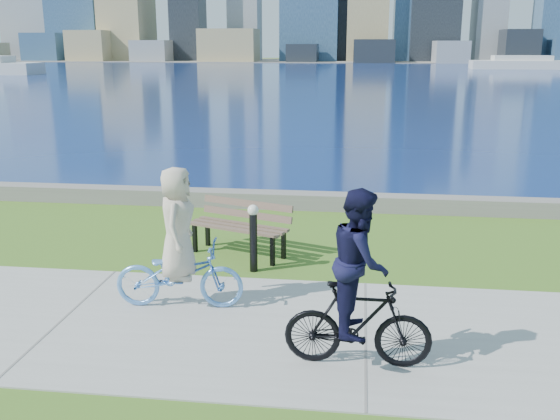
{
  "coord_description": "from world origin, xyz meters",
  "views": [
    {
      "loc": [
        -0.15,
        -7.27,
        3.57
      ],
      "look_at": [
        -1.33,
        1.89,
        1.1
      ],
      "focal_mm": 40.0,
      "sensor_mm": 36.0,
      "label": 1
    }
  ],
  "objects_px": {
    "park_bench": "(241,223)",
    "cyclist_woman": "(179,256)",
    "cyclist_man": "(359,294)",
    "bollard_lamp": "(253,233)"
  },
  "relations": [
    {
      "from": "park_bench",
      "to": "cyclist_woman",
      "type": "bearing_deg",
      "value": -79.62
    },
    {
      "from": "park_bench",
      "to": "cyclist_man",
      "type": "xyz_separation_m",
      "value": [
        2.05,
        -3.73,
        0.33
      ]
    },
    {
      "from": "park_bench",
      "to": "cyclist_man",
      "type": "height_order",
      "value": "cyclist_man"
    },
    {
      "from": "park_bench",
      "to": "bollard_lamp",
      "type": "distance_m",
      "value": 0.92
    },
    {
      "from": "cyclist_woman",
      "to": "bollard_lamp",
      "type": "bearing_deg",
      "value": -31.05
    },
    {
      "from": "bollard_lamp",
      "to": "cyclist_man",
      "type": "relative_size",
      "value": 0.54
    },
    {
      "from": "park_bench",
      "to": "cyclist_man",
      "type": "distance_m",
      "value": 4.27
    },
    {
      "from": "park_bench",
      "to": "cyclist_woman",
      "type": "distance_m",
      "value": 2.43
    },
    {
      "from": "park_bench",
      "to": "cyclist_woman",
      "type": "relative_size",
      "value": 0.95
    },
    {
      "from": "park_bench",
      "to": "bollard_lamp",
      "type": "xyz_separation_m",
      "value": [
        0.36,
        -0.84,
        0.07
      ]
    }
  ]
}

